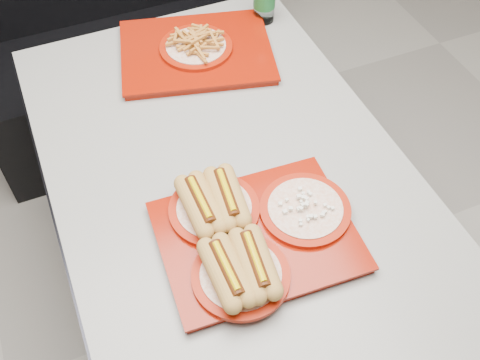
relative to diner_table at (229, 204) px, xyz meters
name	(u,v)px	position (x,y,z in m)	size (l,w,h in m)	color
ground	(231,299)	(0.00, 0.00, -0.58)	(6.00, 6.00, 0.00)	gray
diner_table	(229,204)	(0.00, 0.00, 0.00)	(0.92, 1.42, 0.75)	black
booth_bench	(132,38)	(0.00, 1.09, -0.18)	(1.30, 0.57, 1.35)	black
tray_near	(249,233)	(-0.04, -0.24, 0.20)	(0.48, 0.41, 0.10)	maroon
tray_far	(196,49)	(0.08, 0.46, 0.19)	(0.54, 0.46, 0.09)	maroon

